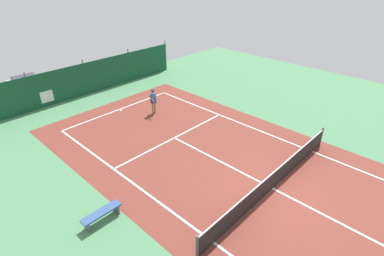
{
  "coord_description": "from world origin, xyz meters",
  "views": [
    {
      "loc": [
        -10.09,
        -4.6,
        8.96
      ],
      "look_at": [
        0.39,
        5.36,
        0.9
      ],
      "focal_mm": 28.15,
      "sensor_mm": 36.0,
      "label": 1
    }
  ],
  "objects_px": {
    "tennis_net": "(274,180)",
    "tennis_player": "(153,100)",
    "parked_car": "(29,89)",
    "tennis_ball_near_player": "(225,130)",
    "courtside_bench": "(102,214)"
  },
  "relations": [
    {
      "from": "tennis_net",
      "to": "courtside_bench",
      "type": "relative_size",
      "value": 6.33
    },
    {
      "from": "tennis_player",
      "to": "parked_car",
      "type": "height_order",
      "value": "parked_car"
    },
    {
      "from": "tennis_net",
      "to": "tennis_ball_near_player",
      "type": "distance_m",
      "value": 5.57
    },
    {
      "from": "courtside_bench",
      "to": "parked_car",
      "type": "bearing_deg",
      "value": 78.6
    },
    {
      "from": "parked_car",
      "to": "tennis_player",
      "type": "bearing_deg",
      "value": 122.19
    },
    {
      "from": "tennis_ball_near_player",
      "to": "courtside_bench",
      "type": "height_order",
      "value": "courtside_bench"
    },
    {
      "from": "tennis_ball_near_player",
      "to": "parked_car",
      "type": "xyz_separation_m",
      "value": [
        -6.19,
        13.25,
        0.81
      ]
    },
    {
      "from": "tennis_net",
      "to": "tennis_player",
      "type": "xyz_separation_m",
      "value": [
        1.31,
        9.74,
        0.45
      ]
    },
    {
      "from": "tennis_net",
      "to": "tennis_player",
      "type": "distance_m",
      "value": 9.84
    },
    {
      "from": "tennis_net",
      "to": "parked_car",
      "type": "xyz_separation_m",
      "value": [
        -3.44,
        18.08,
        0.33
      ]
    },
    {
      "from": "tennis_player",
      "to": "parked_car",
      "type": "bearing_deg",
      "value": -64.25
    },
    {
      "from": "tennis_ball_near_player",
      "to": "courtside_bench",
      "type": "distance_m",
      "value": 9.12
    },
    {
      "from": "tennis_player",
      "to": "courtside_bench",
      "type": "distance_m",
      "value": 9.65
    },
    {
      "from": "tennis_ball_near_player",
      "to": "courtside_bench",
      "type": "xyz_separation_m",
      "value": [
        -9.06,
        -0.98,
        0.34
      ]
    },
    {
      "from": "tennis_player",
      "to": "parked_car",
      "type": "distance_m",
      "value": 9.59
    }
  ]
}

